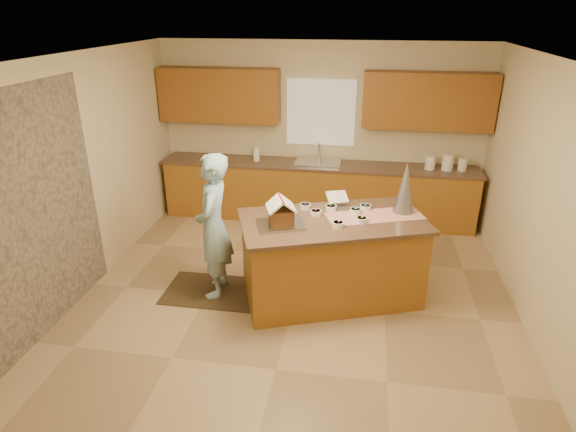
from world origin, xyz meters
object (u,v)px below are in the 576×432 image
object	(u,v)px
tinsel_tree	(405,188)
gingerbread_house	(281,214)
island_base	(331,261)
boy	(214,227)

from	to	relation	value
tinsel_tree	gingerbread_house	bearing A→B (deg)	-155.59
island_base	gingerbread_house	size ratio (longest dim) A/B	5.04
island_base	boy	size ratio (longest dim) A/B	1.14
island_base	gingerbread_house	xyz separation A→B (m)	(-0.54, -0.25, 0.66)
tinsel_tree	boy	size ratio (longest dim) A/B	0.35
boy	gingerbread_house	size ratio (longest dim) A/B	4.43
tinsel_tree	gingerbread_house	world-z (taller)	tinsel_tree
tinsel_tree	boy	bearing A→B (deg)	-167.45
tinsel_tree	gingerbread_house	xyz separation A→B (m)	(-1.31, -0.59, -0.16)
boy	gingerbread_house	bearing A→B (deg)	74.75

